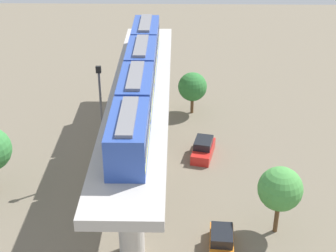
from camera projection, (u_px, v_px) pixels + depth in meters
The scene contains 8 objects.
ground_plane at pixel (142, 168), 48.22m from camera, with size 120.00×120.00×0.00m, color #706654.
viaduct at pixel (140, 109), 45.21m from camera, with size 5.20×35.80×8.13m.
train at pixel (139, 77), 43.20m from camera, with size 2.64×27.45×3.24m.
parked_car_orange at pixel (221, 243), 37.87m from camera, with size 2.11×4.32×1.76m.
parked_car_red at pixel (203, 149), 49.92m from camera, with size 2.68×4.49×1.76m.
tree_near_viaduct at pixel (192, 87), 57.05m from camera, with size 3.29×3.29×4.92m.
tree_far_corner at pixel (280, 189), 38.26m from camera, with size 3.46×3.46×5.83m.
signal_post at pixel (102, 117), 44.79m from camera, with size 0.44×0.28×10.73m.
Camera 1 is at (3.19, -40.42, 26.53)m, focal length 53.82 mm.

